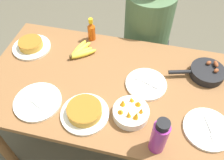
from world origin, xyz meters
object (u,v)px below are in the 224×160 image
hot_sauce_bottle (91,30)px  person_figure (145,46)px  empty_plate_near_front (146,84)px  empty_plate_far_left (208,129)px  water_bottle (159,136)px  skillet (206,72)px  frittata_plate_side (31,45)px  empty_plate_far_right (38,102)px  fruit_bowl_mango (131,112)px  frittata_plate_center (85,112)px  banana_bunch (81,52)px

hot_sauce_bottle → person_figure: size_ratio=0.13×
empty_plate_near_front → empty_plate_far_left: same height
empty_plate_far_left → water_bottle: bearing=-148.2°
empty_plate_far_left → person_figure: 0.96m
skillet → hot_sauce_bottle: bearing=-28.0°
frittata_plate_side → empty_plate_far_left: 1.20m
frittata_plate_side → hot_sauce_bottle: hot_sauce_bottle is taller
empty_plate_far_left → empty_plate_far_right: (-0.91, -0.05, -0.00)m
empty_plate_far_left → person_figure: bearing=116.7°
empty_plate_far_left → fruit_bowl_mango: 0.40m
empty_plate_far_right → fruit_bowl_mango: size_ratio=1.38×
frittata_plate_center → person_figure: 0.95m
frittata_plate_center → empty_plate_far_right: 0.28m
empty_plate_near_front → skillet: bearing=25.2°
empty_plate_far_left → hot_sauce_bottle: (-0.77, 0.54, 0.06)m
empty_plate_near_front → person_figure: (-0.07, 0.61, -0.25)m
hot_sauce_bottle → empty_plate_far_left: bearing=-35.1°
skillet → person_figure: size_ratio=0.27×
person_figure → banana_bunch: bearing=-131.1°
frittata_plate_side → person_figure: (0.73, 0.47, -0.27)m
banana_bunch → hot_sauce_bottle: hot_sauce_bottle is taller
skillet → empty_plate_far_right: 1.00m
fruit_bowl_mango → hot_sauce_bottle: bearing=124.4°
skillet → fruit_bowl_mango: 0.55m
skillet → fruit_bowl_mango: (-0.39, -0.39, 0.00)m
frittata_plate_center → empty_plate_far_left: 0.64m
empty_plate_near_front → banana_bunch: bearing=160.4°
fruit_bowl_mango → water_bottle: 0.22m
empty_plate_far_right → person_figure: 1.03m
empty_plate_far_left → frittata_plate_side: bearing=162.7°
empty_plate_near_front → hot_sauce_bottle: hot_sauce_bottle is taller
banana_bunch → skillet: bearing=-0.2°
empty_plate_far_right → frittata_plate_side: bearing=119.7°
empty_plate_far_left → hot_sauce_bottle: size_ratio=1.48×
frittata_plate_side → banana_bunch: bearing=4.3°
banana_bunch → empty_plate_far_right: size_ratio=0.78×
empty_plate_near_front → fruit_bowl_mango: (-0.05, -0.23, 0.02)m
skillet → empty_plate_near_front: (-0.34, -0.16, -0.02)m
empty_plate_far_right → water_bottle: size_ratio=1.15×
banana_bunch → hot_sauce_bottle: 0.17m
frittata_plate_center → hot_sauce_bottle: size_ratio=1.55×
frittata_plate_center → person_figure: size_ratio=0.21×
empty_plate_near_front → person_figure: person_figure is taller
frittata_plate_center → empty_plate_near_front: size_ratio=1.07×
frittata_plate_center → empty_plate_far_right: frittata_plate_center is taller
banana_bunch → water_bottle: 0.78m
banana_bunch → empty_plate_far_right: banana_bunch is taller
skillet → empty_plate_far_left: skillet is taller
frittata_plate_side → empty_plate_far_left: bearing=-17.3°
empty_plate_far_left → water_bottle: size_ratio=1.08×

